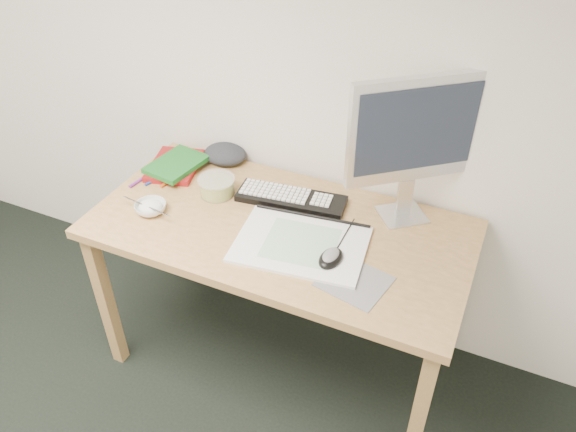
% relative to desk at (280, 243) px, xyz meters
% --- Properties ---
extents(desk, '(1.40, 0.70, 0.75)m').
position_rel_desk_xyz_m(desk, '(0.00, 0.00, 0.00)').
color(desk, tan).
rests_on(desk, ground).
extents(mousepad, '(0.24, 0.23, 0.00)m').
position_rel_desk_xyz_m(mousepad, '(0.35, -0.17, 0.08)').
color(mousepad, slate).
rests_on(mousepad, desk).
extents(sketchpad, '(0.49, 0.38, 0.01)m').
position_rel_desk_xyz_m(sketchpad, '(0.12, -0.07, 0.09)').
color(sketchpad, white).
rests_on(sketchpad, desk).
extents(keyboard, '(0.44, 0.19, 0.03)m').
position_rel_desk_xyz_m(keyboard, '(-0.02, 0.16, 0.09)').
color(keyboard, black).
rests_on(keyboard, desk).
extents(monitor, '(0.39, 0.33, 0.56)m').
position_rel_desk_xyz_m(monitor, '(0.40, 0.25, 0.43)').
color(monitor, silver).
rests_on(monitor, desk).
extents(mouse, '(0.08, 0.12, 0.04)m').
position_rel_desk_xyz_m(mouse, '(0.24, -0.11, 0.11)').
color(mouse, black).
rests_on(mouse, sketchpad).
extents(rice_bowl, '(0.14, 0.14, 0.04)m').
position_rel_desk_xyz_m(rice_bowl, '(-0.48, -0.13, 0.10)').
color(rice_bowl, white).
rests_on(rice_bowl, desk).
extents(chopsticks, '(0.22, 0.05, 0.02)m').
position_rel_desk_xyz_m(chopsticks, '(-0.48, -0.15, 0.12)').
color(chopsticks, '#B9B8BB').
rests_on(chopsticks, rice_bowl).
extents(fruit_tub, '(0.15, 0.15, 0.07)m').
position_rel_desk_xyz_m(fruit_tub, '(-0.31, 0.08, 0.12)').
color(fruit_tub, '#F0CF54').
rests_on(fruit_tub, desk).
extents(book_red, '(0.25, 0.30, 0.03)m').
position_rel_desk_xyz_m(book_red, '(-0.57, 0.17, 0.10)').
color(book_red, maroon).
rests_on(book_red, desk).
extents(book_green, '(0.21, 0.26, 0.02)m').
position_rel_desk_xyz_m(book_green, '(-0.55, 0.16, 0.12)').
color(book_green, '#196522').
rests_on(book_green, book_red).
extents(cloth_lump, '(0.16, 0.14, 0.06)m').
position_rel_desk_xyz_m(cloth_lump, '(-0.40, 0.31, 0.11)').
color(cloth_lump, '#222429').
rests_on(cloth_lump, desk).
extents(pencil_pink, '(0.20, 0.03, 0.01)m').
position_rel_desk_xyz_m(pencil_pink, '(0.00, 0.06, 0.09)').
color(pencil_pink, pink).
rests_on(pencil_pink, desk).
extents(pencil_tan, '(0.14, 0.10, 0.01)m').
position_rel_desk_xyz_m(pencil_tan, '(-0.01, 0.02, 0.09)').
color(pencil_tan, tan).
rests_on(pencil_tan, desk).
extents(pencil_black, '(0.16, 0.04, 0.01)m').
position_rel_desk_xyz_m(pencil_black, '(0.13, 0.02, 0.09)').
color(pencil_black, black).
rests_on(pencil_black, desk).
extents(marker_blue, '(0.05, 0.12, 0.01)m').
position_rel_desk_xyz_m(marker_blue, '(-0.59, 0.07, 0.09)').
color(marker_blue, '#1B3896').
rests_on(marker_blue, desk).
extents(marker_orange, '(0.03, 0.14, 0.01)m').
position_rel_desk_xyz_m(marker_orange, '(-0.53, 0.09, 0.09)').
color(marker_orange, '#D15618').
rests_on(marker_orange, desk).
extents(marker_purple, '(0.03, 0.14, 0.01)m').
position_rel_desk_xyz_m(marker_purple, '(-0.64, 0.04, 0.09)').
color(marker_purple, '#752790').
rests_on(marker_purple, desk).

